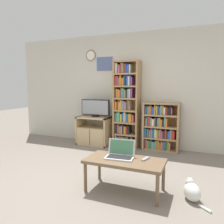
# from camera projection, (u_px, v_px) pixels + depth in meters

# --- Properties ---
(ground_plane) EXTENTS (18.00, 18.00, 0.00)m
(ground_plane) POSITION_uv_depth(u_px,v_px,m) (82.00, 187.00, 3.05)
(ground_plane) COLOR gray
(wall_back) EXTENTS (6.28, 0.09, 2.60)m
(wall_back) POSITION_uv_depth(u_px,v_px,m) (133.00, 90.00, 5.07)
(wall_back) COLOR beige
(wall_back) RESTS_ON ground_plane
(tv_stand) EXTENTS (0.77, 0.49, 0.67)m
(tv_stand) POSITION_uv_depth(u_px,v_px,m) (94.00, 130.00, 5.22)
(tv_stand) COLOR tan
(tv_stand) RESTS_ON ground_plane
(television) EXTENTS (0.71, 0.18, 0.41)m
(television) POSITION_uv_depth(u_px,v_px,m) (95.00, 108.00, 5.16)
(television) COLOR black
(television) RESTS_ON tv_stand
(bookshelf_tall) EXTENTS (0.58, 0.32, 1.95)m
(bookshelf_tall) POSITION_uv_depth(u_px,v_px,m) (126.00, 105.00, 4.98)
(bookshelf_tall) COLOR tan
(bookshelf_tall) RESTS_ON ground_plane
(bookshelf_short) EXTENTS (0.76, 0.32, 1.04)m
(bookshelf_short) POSITION_uv_depth(u_px,v_px,m) (160.00, 127.00, 4.73)
(bookshelf_short) COLOR tan
(bookshelf_short) RESTS_ON ground_plane
(coffee_table) EXTENTS (1.04, 0.51, 0.43)m
(coffee_table) POSITION_uv_depth(u_px,v_px,m) (125.00, 163.00, 2.89)
(coffee_table) COLOR brown
(coffee_table) RESTS_ON ground_plane
(laptop) EXTENTS (0.40, 0.29, 0.24)m
(laptop) POSITION_uv_depth(u_px,v_px,m) (120.00, 153.00, 2.96)
(laptop) COLOR silver
(laptop) RESTS_ON coffee_table
(remote_near_laptop) EXTENTS (0.08, 0.17, 0.02)m
(remote_near_laptop) POSITION_uv_depth(u_px,v_px,m) (145.00, 159.00, 2.88)
(remote_near_laptop) COLOR #99999E
(remote_near_laptop) RESTS_ON coffee_table
(cat) EXTENTS (0.37, 0.39, 0.27)m
(cat) POSITION_uv_depth(u_px,v_px,m) (192.00, 191.00, 2.68)
(cat) COLOR white
(cat) RESTS_ON ground_plane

